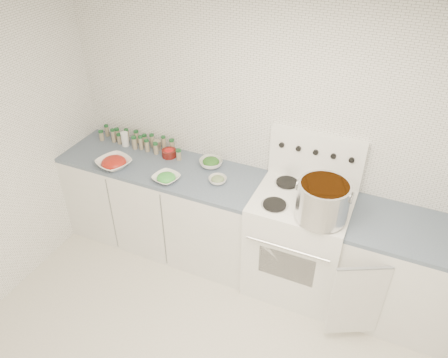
# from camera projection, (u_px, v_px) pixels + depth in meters

# --- Properties ---
(room_walls) EXTENTS (3.54, 3.04, 2.52)m
(room_walls) POSITION_uv_depth(u_px,v_px,m) (168.00, 207.00, 2.33)
(room_walls) COLOR white
(room_walls) RESTS_ON ground
(counter_left) EXTENTS (1.85, 0.62, 0.90)m
(counter_left) POSITION_uv_depth(u_px,v_px,m) (164.00, 205.00, 4.13)
(counter_left) COLOR white
(counter_left) RESTS_ON ground
(stove) EXTENTS (0.76, 0.70, 1.36)m
(stove) POSITION_uv_depth(u_px,v_px,m) (298.00, 240.00, 3.66)
(stove) COLOR white
(stove) RESTS_ON ground
(counter_right) EXTENTS (0.89, 0.81, 0.90)m
(counter_right) POSITION_uv_depth(u_px,v_px,m) (399.00, 274.00, 3.42)
(counter_right) COLOR white
(counter_right) RESTS_ON ground
(stock_pot) EXTENTS (0.40, 0.38, 0.29)m
(stock_pot) POSITION_uv_depth(u_px,v_px,m) (323.00, 200.00, 3.13)
(stock_pot) COLOR silver
(stock_pot) RESTS_ON stove
(bowl_tomato) EXTENTS (0.36, 0.36, 0.09)m
(bowl_tomato) POSITION_uv_depth(u_px,v_px,m) (114.00, 163.00, 3.83)
(bowl_tomato) COLOR white
(bowl_tomato) RESTS_ON counter_left
(bowl_snowpea) EXTENTS (0.26, 0.26, 0.07)m
(bowl_snowpea) POSITION_uv_depth(u_px,v_px,m) (166.00, 178.00, 3.65)
(bowl_snowpea) COLOR white
(bowl_snowpea) RESTS_ON counter_left
(bowl_broccoli) EXTENTS (0.25, 0.25, 0.08)m
(bowl_broccoli) POSITION_uv_depth(u_px,v_px,m) (211.00, 162.00, 3.83)
(bowl_broccoli) COLOR white
(bowl_broccoli) RESTS_ON counter_left
(bowl_zucchini) EXTENTS (0.19, 0.19, 0.06)m
(bowl_zucchini) POSITION_uv_depth(u_px,v_px,m) (218.00, 180.00, 3.63)
(bowl_zucchini) COLOR white
(bowl_zucchini) RESTS_ON counter_left
(bowl_pepper) EXTENTS (0.13, 0.13, 0.08)m
(bowl_pepper) POSITION_uv_depth(u_px,v_px,m) (169.00, 153.00, 3.97)
(bowl_pepper) COLOR #51120E
(bowl_pepper) RESTS_ON counter_left
(salt_canister) EXTENTS (0.09, 0.09, 0.14)m
(salt_canister) POSITION_uv_depth(u_px,v_px,m) (125.00, 139.00, 4.11)
(salt_canister) COLOR white
(salt_canister) RESTS_ON counter_left
(tin_can) EXTENTS (0.08, 0.08, 0.09)m
(tin_can) POSITION_uv_depth(u_px,v_px,m) (157.00, 145.00, 4.06)
(tin_can) COLOR #B7B09B
(tin_can) RESTS_ON counter_left
(spice_cluster) EXTENTS (0.90, 0.16, 0.14)m
(spice_cluster) POSITION_uv_depth(u_px,v_px,m) (138.00, 140.00, 4.11)
(spice_cluster) COLOR gray
(spice_cluster) RESTS_ON counter_left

